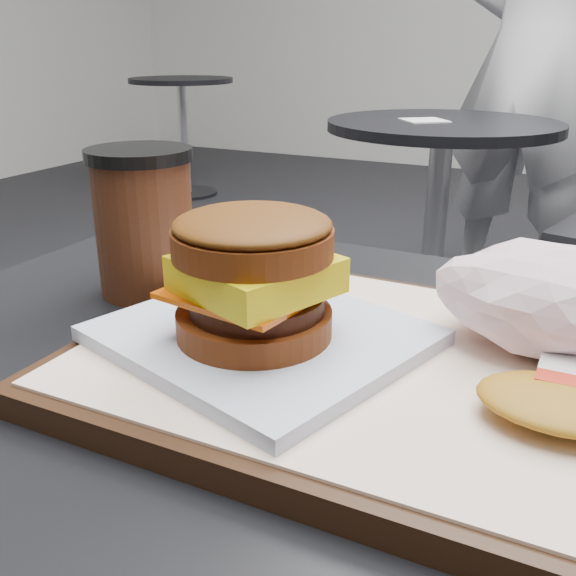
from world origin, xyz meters
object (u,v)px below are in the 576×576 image
(crumpled_wrapper, at_px, (556,298))
(coffee_cup, at_px, (144,220))
(patron, at_px, (535,57))
(breakfast_sandwich, at_px, (256,291))
(serving_tray, at_px, (375,368))
(neighbor_table, at_px, (438,186))

(crumpled_wrapper, relative_size, coffee_cup, 1.19)
(crumpled_wrapper, bearing_deg, patron, 97.20)
(breakfast_sandwich, bearing_deg, coffee_cup, 150.57)
(serving_tray, xyz_separation_m, neighbor_table, (-0.34, 1.62, -0.23))
(crumpled_wrapper, height_order, neighbor_table, crumpled_wrapper)
(serving_tray, distance_m, breakfast_sandwich, 0.09)
(neighbor_table, distance_m, patron, 0.72)
(patron, bearing_deg, breakfast_sandwich, 104.61)
(crumpled_wrapper, bearing_deg, serving_tray, -146.97)
(serving_tray, bearing_deg, neighbor_table, 101.96)
(crumpled_wrapper, bearing_deg, coffee_cup, 179.62)
(breakfast_sandwich, bearing_deg, serving_tray, 18.11)
(breakfast_sandwich, distance_m, patron, 2.25)
(coffee_cup, bearing_deg, neighbor_table, 94.11)
(breakfast_sandwich, relative_size, patron, 0.13)
(serving_tray, xyz_separation_m, patron, (-0.18, 2.22, 0.14))
(serving_tray, height_order, patron, patron)
(serving_tray, relative_size, coffee_cup, 3.03)
(breakfast_sandwich, distance_m, coffee_cup, 0.18)
(serving_tray, relative_size, crumpled_wrapper, 2.55)
(coffee_cup, distance_m, patron, 2.16)
(coffee_cup, height_order, neighbor_table, coffee_cup)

